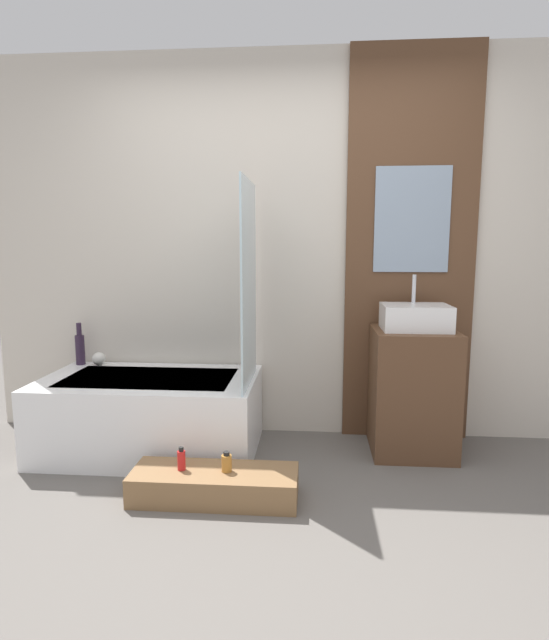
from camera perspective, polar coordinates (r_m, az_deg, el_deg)
ground_plane at (r=2.31m, az=-1.36°, el=-26.44°), size 12.00×12.00×0.00m
wall_tiled_back at (r=3.47m, az=1.29°, el=8.13°), size 4.20×0.06×2.60m
wall_wood_accent at (r=3.47m, az=15.26°, el=8.01°), size 0.85×0.04×2.60m
bathtub at (r=3.38m, az=-13.95°, el=-10.35°), size 1.37×0.78×0.49m
glass_shower_screen at (r=3.00m, az=-2.96°, el=4.17°), size 0.01×0.62×1.22m
wooden_step_bench at (r=2.78m, az=-6.85°, el=-18.18°), size 0.87×0.30×0.15m
vanity_cabinet at (r=3.34m, az=15.47°, el=-7.85°), size 0.51×0.49×0.80m
sink at (r=3.24m, az=15.81°, el=0.32°), size 0.41×0.31×0.34m
vase_tall_dark at (r=3.78m, az=-21.34°, el=-2.95°), size 0.06×0.06×0.30m
vase_round_light at (r=3.73m, az=-19.43°, el=-4.20°), size 0.09×0.09×0.09m
bottle_soap_primary at (r=2.76m, az=-10.59°, el=-15.41°), size 0.04×0.04×0.12m
bottle_soap_secondary at (r=2.71m, az=-5.49°, el=-15.92°), size 0.05×0.05×0.11m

